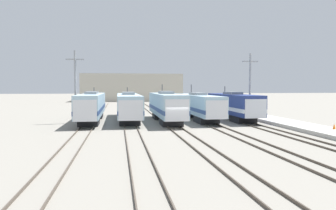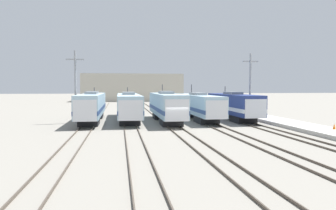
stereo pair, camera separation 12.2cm
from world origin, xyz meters
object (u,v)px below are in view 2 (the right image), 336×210
at_px(traffic_cone, 334,126).
at_px(locomotive_center, 167,106).
at_px(locomotive_far_right, 234,105).
at_px(locomotive_center_right, 198,106).
at_px(locomotive_far_left, 92,106).
at_px(catenary_tower_right, 250,85).
at_px(locomotive_center_left, 128,106).
at_px(catenary_tower_left, 75,85).

bearing_deg(traffic_cone, locomotive_center, 140.21).
bearing_deg(locomotive_far_right, locomotive_center_right, 169.69).
relative_size(locomotive_center, traffic_cone, 30.37).
relative_size(locomotive_far_left, catenary_tower_right, 2.07).
height_order(locomotive_center_right, traffic_cone, locomotive_center_right).
relative_size(locomotive_far_left, traffic_cone, 34.16).
height_order(locomotive_far_left, locomotive_center, locomotive_center).
xyz_separation_m(locomotive_far_left, locomotive_far_right, (20.01, -0.82, -0.04)).
bearing_deg(locomotive_far_right, locomotive_center_left, 175.63).
xyz_separation_m(locomotive_center_right, catenary_tower_left, (-16.91, -1.89, 2.94)).
height_order(locomotive_center, locomotive_center_right, locomotive_center_right).
bearing_deg(catenary_tower_left, locomotive_far_left, 43.41).
bearing_deg(locomotive_center_left, locomotive_far_left, -176.22).
height_order(locomotive_far_left, traffic_cone, locomotive_far_left).
relative_size(locomotive_far_left, locomotive_center_left, 0.98).
height_order(locomotive_far_left, locomotive_center_left, locomotive_center_left).
bearing_deg(traffic_cone, locomotive_center_right, 124.05).
bearing_deg(locomotive_far_left, locomotive_center_left, 3.78).
relative_size(locomotive_center_right, catenary_tower_left, 2.02).
distance_m(locomotive_far_left, locomotive_center_right, 15.01).
xyz_separation_m(locomotive_center_left, locomotive_far_right, (15.01, -1.15, 0.00)).
bearing_deg(catenary_tower_right, catenary_tower_left, 180.00).
height_order(catenary_tower_left, traffic_cone, catenary_tower_left).
bearing_deg(locomotive_center, locomotive_far_right, 9.59).
height_order(locomotive_center_left, locomotive_center, locomotive_center).
bearing_deg(catenary_tower_right, locomotive_center_right, 164.90).
height_order(locomotive_center_right, locomotive_far_right, locomotive_center_right).
bearing_deg(locomotive_center_left, locomotive_center_right, -1.36).
relative_size(catenary_tower_left, traffic_cone, 16.48).
bearing_deg(locomotive_far_left, catenary_tower_left, -136.59).
xyz_separation_m(locomotive_center, catenary_tower_left, (-11.91, 0.71, 2.82)).
xyz_separation_m(locomotive_center_left, locomotive_center_right, (10.01, -0.24, -0.05)).
relative_size(locomotive_center, locomotive_far_right, 1.07).
height_order(locomotive_far_left, locomotive_center_right, locomotive_center_right).
bearing_deg(locomotive_center_left, catenary_tower_right, -7.13).
distance_m(locomotive_far_left, catenary_tower_right, 22.27).
relative_size(locomotive_center_left, locomotive_center_right, 1.05).
height_order(locomotive_center_left, locomotive_far_right, locomotive_far_right).
bearing_deg(locomotive_far_left, locomotive_center_right, 0.35).
bearing_deg(locomotive_center_right, locomotive_center_left, 178.64).
bearing_deg(locomotive_far_left, locomotive_center, -14.07).
xyz_separation_m(locomotive_center, traffic_cone, (15.46, -12.88, -1.45)).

